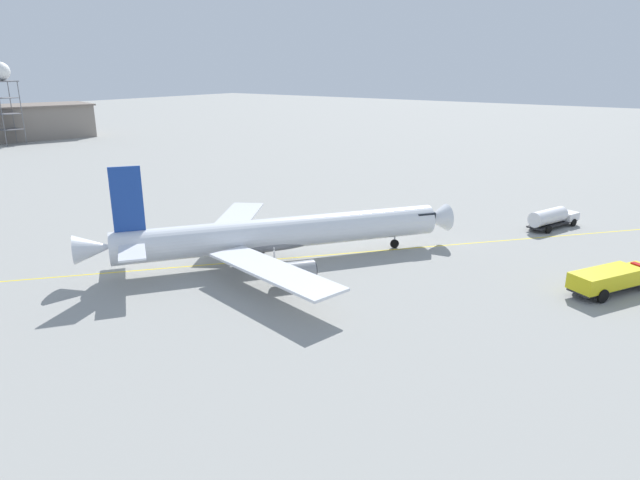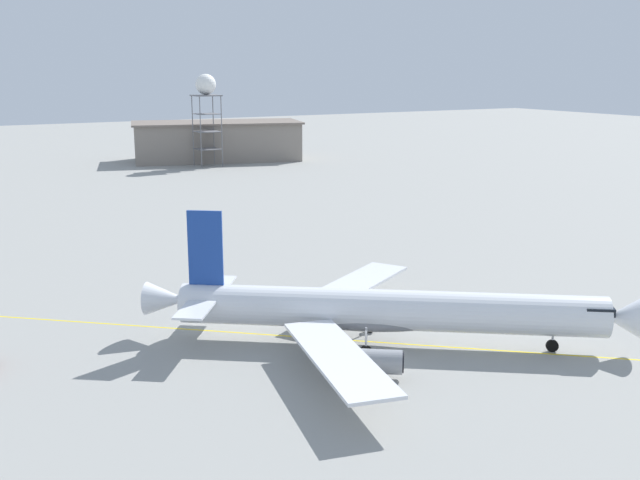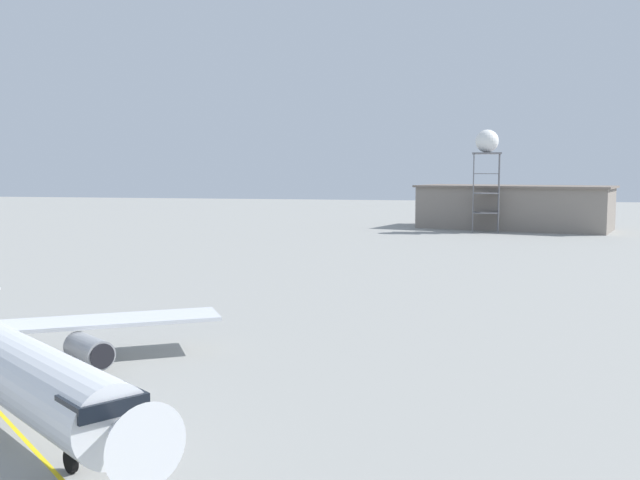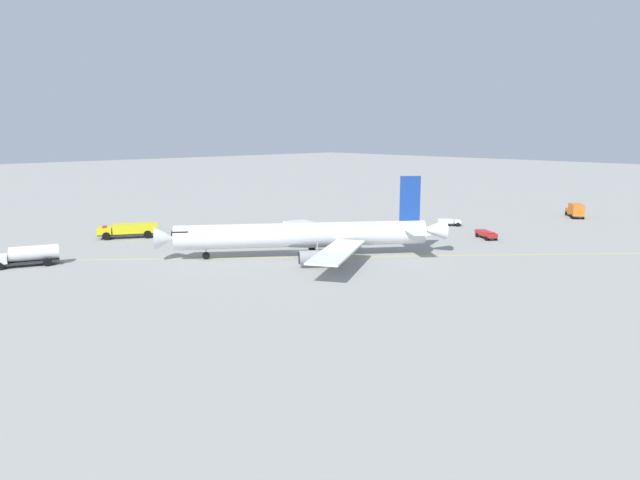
% 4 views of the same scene
% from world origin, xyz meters
% --- Properties ---
extents(radar_tower, '(6.38, 6.38, 22.93)m').
position_xyz_m(radar_tower, '(-129.66, 35.01, 18.77)').
color(radar_tower, slate).
rests_on(radar_tower, ground_plane).
extents(terminal_shed, '(30.20, 47.86, 10.34)m').
position_xyz_m(terminal_shed, '(-140.51, 41.79, 5.19)').
color(terminal_shed, gray).
rests_on(terminal_shed, ground_plane).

